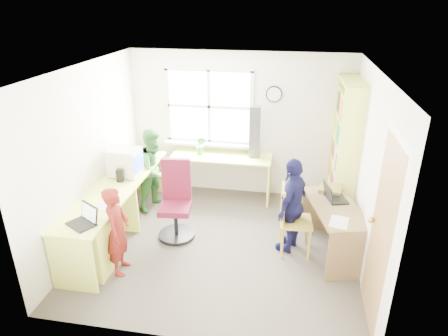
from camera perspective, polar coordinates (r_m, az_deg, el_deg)
name	(u,v)px	position (r m, az deg, el deg)	size (l,w,h in m)	color
room	(223,161)	(5.15, -0.17, 1.03)	(3.64, 3.44, 2.44)	#443D35
l_desk	(121,218)	(5.53, -14.56, -6.90)	(2.38, 2.95, 0.75)	#F1FF65
right_desk	(334,219)	(5.42, 15.39, -7.06)	(0.84, 1.31, 0.70)	brown
bookshelf	(344,154)	(6.22, 16.71, 1.92)	(0.30, 1.02, 2.10)	#F1FF65
swivel_chair	(176,204)	(5.67, -6.85, -5.16)	(0.58, 0.58, 1.12)	black
wooden_chair	(291,217)	(5.34, 9.52, -6.93)	(0.44, 0.44, 0.94)	gold
crt_monitor	(125,162)	(5.97, -13.93, 0.85)	(0.43, 0.38, 0.41)	white
laptop_left	(85,219)	(4.92, -19.31, -6.95)	(0.41, 0.39, 0.22)	black
laptop_right	(333,196)	(5.46, 15.30, -3.86)	(0.35, 0.39, 0.23)	black
speaker_a	(120,175)	(5.83, -14.62, -1.03)	(0.11, 0.11, 0.18)	black
speaker_b	(137,160)	(6.29, -12.34, 1.07)	(0.09, 0.09, 0.19)	black
cd_tower	(255,132)	(6.42, 4.42, 5.16)	(0.18, 0.16, 0.84)	black
game_box	(331,189)	(5.70, 15.00, -2.91)	(0.35, 0.35, 0.06)	red
paper_a	(106,205)	(5.25, -16.48, -5.13)	(0.24, 0.31, 0.00)	silver
paper_b	(339,222)	(4.98, 16.11, -7.43)	(0.27, 0.34, 0.00)	silver
potted_plant	(201,145)	(6.59, -3.35, 3.24)	(0.17, 0.14, 0.31)	#317A3C
person_red	(118,231)	(5.03, -14.94, -8.68)	(0.42, 0.27, 1.15)	maroon
person_green	(155,169)	(6.38, -9.80, -0.16)	(0.64, 0.50, 1.32)	#31772F
person_navy	(292,205)	(5.31, 9.72, -5.26)	(0.77, 0.32, 1.31)	#151543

